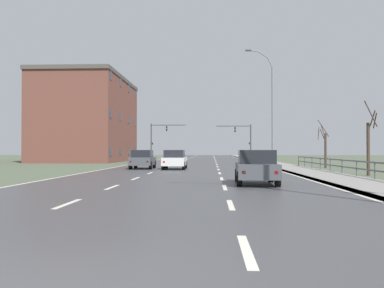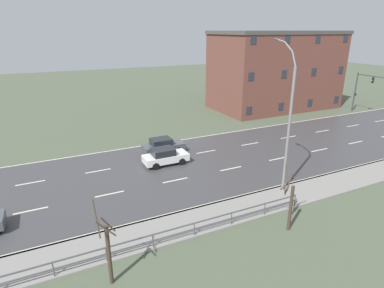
% 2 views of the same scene
% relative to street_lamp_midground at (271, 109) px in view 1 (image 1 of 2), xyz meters
% --- Properties ---
extents(ground_plane, '(160.00, 160.00, 0.12)m').
position_rel_street_lamp_midground_xyz_m(ground_plane, '(-7.43, 12.25, -5.52)').
color(ground_plane, '#4C5642').
extents(road_asphalt_strip, '(14.00, 120.00, 0.03)m').
position_rel_street_lamp_midground_xyz_m(road_asphalt_strip, '(-7.43, 24.24, -5.45)').
color(road_asphalt_strip, '#3D3D3F').
rests_on(road_asphalt_strip, ground).
extents(sidewalk_right, '(3.00, 120.00, 0.12)m').
position_rel_street_lamp_midground_xyz_m(sidewalk_right, '(1.00, 24.25, -5.40)').
color(sidewalk_right, gray).
rests_on(sidewalk_right, ground).
extents(guardrail, '(0.07, 28.73, 1.00)m').
position_rel_street_lamp_midground_xyz_m(guardrail, '(2.42, -15.20, -4.75)').
color(guardrail, '#515459').
rests_on(guardrail, ground).
extents(street_lamp_midground, '(2.68, 0.24, 11.19)m').
position_rel_street_lamp_midground_xyz_m(street_lamp_midground, '(0.00, 0.00, 0.00)').
color(street_lamp_midground, slate).
rests_on(street_lamp_midground, ground).
extents(traffic_signal_right, '(5.49, 0.36, 5.58)m').
position_rel_street_lamp_midground_xyz_m(traffic_signal_right, '(-0.60, 25.81, -1.72)').
color(traffic_signal_right, '#38383A').
rests_on(traffic_signal_right, ground).
extents(traffic_signal_left, '(5.62, 0.36, 5.83)m').
position_rel_street_lamp_midground_xyz_m(traffic_signal_left, '(-14.25, 26.85, -1.57)').
color(traffic_signal_left, '#38383A').
rests_on(traffic_signal_left, ground).
extents(car_near_right, '(1.88, 4.12, 1.57)m').
position_rel_street_lamp_midground_xyz_m(car_near_right, '(-11.38, -5.42, -4.66)').
color(car_near_right, '#474C51').
rests_on(car_near_right, ground).
extents(car_distant, '(1.85, 4.11, 1.57)m').
position_rel_street_lamp_midground_xyz_m(car_distant, '(-8.63, -6.26, -4.66)').
color(car_distant, silver).
rests_on(car_distant, ground).
extents(car_near_left, '(1.92, 4.15, 1.57)m').
position_rel_street_lamp_midground_xyz_m(car_near_left, '(-3.61, -21.05, -4.66)').
color(car_near_left, '#474C51').
rests_on(car_near_left, ground).
extents(brick_building, '(10.54, 19.29, 11.61)m').
position_rel_street_lamp_midground_xyz_m(brick_building, '(-22.88, 17.74, 0.36)').
color(brick_building, brown).
rests_on(brick_building, ground).
extents(bare_tree_near, '(0.87, 0.85, 4.57)m').
position_rel_street_lamp_midground_xyz_m(bare_tree_near, '(4.00, -14.01, -3.58)').
color(bare_tree_near, '#423328').
rests_on(bare_tree_near, ground).
extents(bare_tree_mid, '(0.88, 1.52, 4.22)m').
position_rel_street_lamp_midground_xyz_m(bare_tree_mid, '(4.23, -3.09, -3.64)').
color(bare_tree_mid, '#423328').
rests_on(bare_tree_mid, ground).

